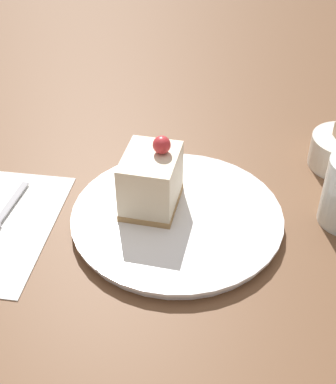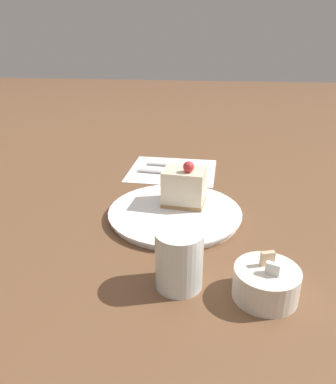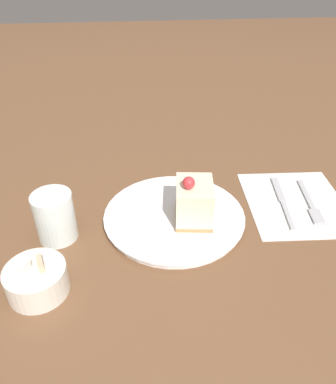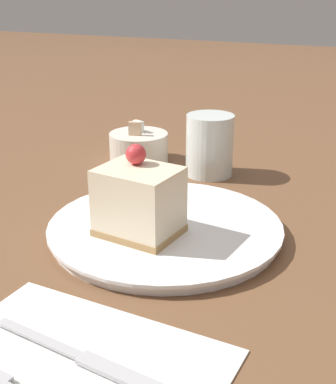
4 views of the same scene
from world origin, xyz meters
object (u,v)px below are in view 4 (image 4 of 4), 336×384
(cake_slice, at_px, (139,201))
(knife, at_px, (97,364))
(sugar_bowl, at_px, (139,147))
(drinking_glass, at_px, (210,145))
(plate, at_px, (167,227))

(cake_slice, xyz_separation_m, knife, (-0.20, -0.06, -0.05))
(knife, bearing_deg, cake_slice, 25.23)
(sugar_bowl, relative_size, drinking_glass, 1.03)
(cake_slice, xyz_separation_m, drinking_glass, (0.26, 0.01, -0.01))
(knife, relative_size, sugar_bowl, 1.87)
(plate, bearing_deg, cake_slice, 156.83)
(drinking_glass, bearing_deg, knife, -170.76)
(plate, relative_size, sugar_bowl, 2.87)
(drinking_glass, bearing_deg, sugar_bowl, 84.14)
(knife, bearing_deg, drinking_glass, 16.54)
(cake_slice, height_order, sugar_bowl, cake_slice)
(sugar_bowl, height_order, drinking_glass, drinking_glass)
(cake_slice, distance_m, knife, 0.22)
(knife, distance_m, drinking_glass, 0.46)
(cake_slice, relative_size, drinking_glass, 1.07)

